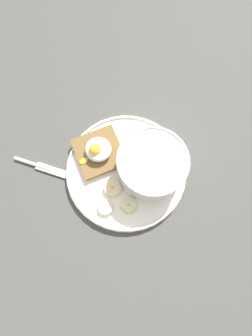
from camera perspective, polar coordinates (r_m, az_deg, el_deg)
name	(u,v)px	position (r cm, az deg, el deg)	size (l,w,h in cm)	color
ground_plane	(126,173)	(56.99, 0.00, -1.08)	(120.00, 120.00, 2.00)	#464642
plate	(126,171)	(55.25, 0.00, -0.61)	(25.36, 25.36, 1.60)	white
oatmeal_bowl	(151,165)	(51.73, 5.56, 0.59)	(13.80, 13.80, 7.28)	white
toast_slice	(99,152)	(55.66, -5.87, 3.41)	(11.60, 11.60, 1.49)	brown
poached_egg	(98,150)	(53.78, -6.22, 4.01)	(5.43, 7.41, 3.31)	white
banana_slice_front	(129,205)	(53.05, 0.59, -8.10)	(4.54, 4.53, 1.37)	beige
banana_slice_left	(106,207)	(53.17, -4.46, -8.51)	(3.94, 3.96, 1.19)	beige
banana_slice_back	(113,188)	(53.64, -2.93, -4.36)	(4.44, 4.39, 1.36)	beige
knife	(40,166)	(58.87, -18.18, 0.34)	(10.73, 7.72, 0.80)	silver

